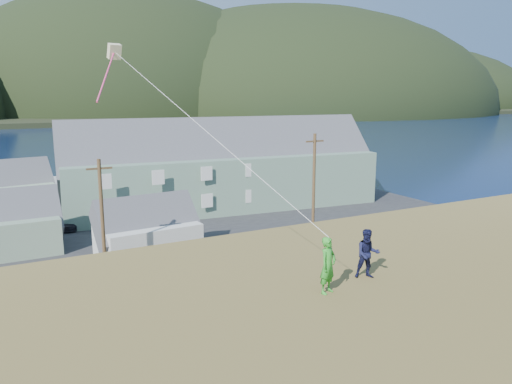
% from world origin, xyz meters
% --- Properties ---
extents(ground, '(900.00, 900.00, 0.00)m').
position_xyz_m(ground, '(0.00, 0.00, 0.00)').
color(ground, '#0A1638').
rests_on(ground, ground).
extents(grass_strip, '(110.00, 8.00, 0.10)m').
position_xyz_m(grass_strip, '(0.00, -2.00, 0.05)').
color(grass_strip, '#4C3D19').
rests_on(grass_strip, ground).
extents(waterfront_lot, '(72.00, 36.00, 0.12)m').
position_xyz_m(waterfront_lot, '(0.00, 17.00, 0.06)').
color(waterfront_lot, '#28282B').
rests_on(waterfront_lot, ground).
extents(wharf, '(26.00, 14.00, 0.90)m').
position_xyz_m(wharf, '(-6.00, 40.00, 0.45)').
color(wharf, gray).
rests_on(wharf, ground).
extents(far_shore, '(900.00, 320.00, 2.00)m').
position_xyz_m(far_shore, '(0.00, 330.00, 1.00)').
color(far_shore, black).
rests_on(far_shore, ground).
extents(far_hills, '(760.00, 265.00, 143.00)m').
position_xyz_m(far_hills, '(35.59, 279.38, 2.00)').
color(far_hills, black).
rests_on(far_hills, ground).
extents(lodge, '(35.77, 13.08, 12.31)m').
position_xyz_m(lodge, '(13.55, 20.66, 4.73)').
color(lodge, slate).
rests_on(lodge, waterfront_lot).
extents(shed_palegreen_near, '(8.85, 5.63, 6.37)m').
position_xyz_m(shed_palegreen_near, '(-9.12, 13.31, 2.41)').
color(shed_palegreen_near, gray).
rests_on(shed_palegreen_near, waterfront_lot).
extents(shed_white, '(8.04, 5.66, 6.12)m').
position_xyz_m(shed_white, '(0.77, 6.49, 2.36)').
color(shed_white, silver).
rests_on(shed_white, waterfront_lot).
extents(utility_poles, '(28.33, 0.24, 9.69)m').
position_xyz_m(utility_poles, '(-1.29, 1.50, 4.61)').
color(utility_poles, '#47331E').
rests_on(utility_poles, waterfront_lot).
extents(parked_cars, '(27.51, 12.86, 1.56)m').
position_xyz_m(parked_cars, '(-8.41, 21.15, 0.85)').
color(parked_cars, silver).
rests_on(parked_cars, waterfront_lot).
extents(kite_flyer_green, '(0.71, 0.60, 1.66)m').
position_xyz_m(kite_flyer_green, '(-1.02, -19.35, 8.03)').
color(kite_flyer_green, '#2B9227').
rests_on(kite_flyer_green, hillside).
extents(kite_flyer_navy, '(0.94, 0.86, 1.56)m').
position_xyz_m(kite_flyer_navy, '(0.78, -18.95, 7.98)').
color(kite_flyer_navy, '#121433').
rests_on(kite_flyer_navy, hillside).
extents(kite_rig, '(2.58, 4.43, 10.74)m').
position_xyz_m(kite_rig, '(-4.92, -11.34, 14.15)').
color(kite_rig, beige).
rests_on(kite_rig, ground).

